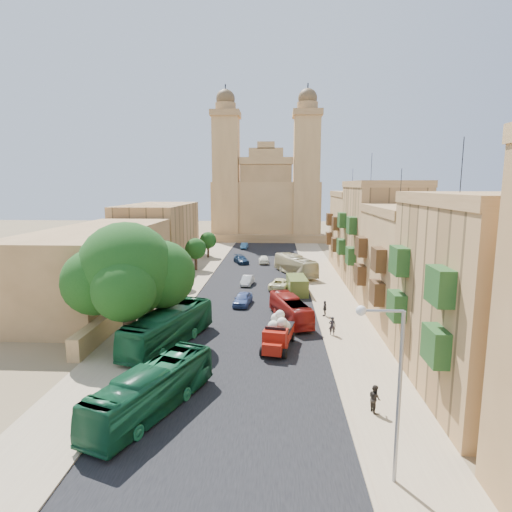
# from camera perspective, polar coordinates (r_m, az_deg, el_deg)

# --- Properties ---
(ground) EXTENTS (260.00, 260.00, 0.00)m
(ground) POSITION_cam_1_polar(r_m,az_deg,el_deg) (32.68, -2.38, -14.53)
(ground) COLOR brown
(road_surface) EXTENTS (14.00, 140.00, 0.01)m
(road_surface) POSITION_cam_1_polar(r_m,az_deg,el_deg) (61.26, 0.19, -3.08)
(road_surface) COLOR black
(road_surface) RESTS_ON ground
(sidewalk_east) EXTENTS (5.00, 140.00, 0.01)m
(sidewalk_east) POSITION_cam_1_polar(r_m,az_deg,el_deg) (61.55, 9.07, -3.13)
(sidewalk_east) COLOR tan
(sidewalk_east) RESTS_ON ground
(sidewalk_west) EXTENTS (5.00, 140.00, 0.01)m
(sidewalk_west) POSITION_cam_1_polar(r_m,az_deg,el_deg) (62.42, -8.57, -2.95)
(sidewalk_west) COLOR tan
(sidewalk_west) RESTS_ON ground
(kerb_east) EXTENTS (0.25, 140.00, 0.12)m
(kerb_east) POSITION_cam_1_polar(r_m,az_deg,el_deg) (61.32, 6.75, -3.08)
(kerb_east) COLOR tan
(kerb_east) RESTS_ON ground
(kerb_west) EXTENTS (0.25, 140.00, 0.12)m
(kerb_west) POSITION_cam_1_polar(r_m,az_deg,el_deg) (61.96, -6.30, -2.94)
(kerb_west) COLOR tan
(kerb_west) RESTS_ON ground
(townhouse_a) EXTENTS (9.00, 14.00, 16.40)m
(townhouse_a) POSITION_cam_1_polar(r_m,az_deg,el_deg) (30.57, 28.35, -4.69)
(townhouse_a) COLOR tan
(townhouse_a) RESTS_ON ground
(townhouse_b) EXTENTS (9.00, 14.00, 14.90)m
(townhouse_b) POSITION_cam_1_polar(r_m,az_deg,el_deg) (43.47, 20.42, -1.25)
(townhouse_b) COLOR #AC814D
(townhouse_b) RESTS_ON ground
(townhouse_c) EXTENTS (9.00, 14.00, 17.40)m
(townhouse_c) POSITION_cam_1_polar(r_m,az_deg,el_deg) (56.65, 16.30, 2.60)
(townhouse_c) COLOR tan
(townhouse_c) RESTS_ON ground
(townhouse_d) EXTENTS (9.00, 14.00, 15.90)m
(townhouse_d) POSITION_cam_1_polar(r_m,az_deg,el_deg) (70.34, 13.66, 3.36)
(townhouse_d) COLOR #AC814D
(townhouse_d) RESTS_ON ground
(west_wall) EXTENTS (1.00, 40.00, 1.80)m
(west_wall) POSITION_cam_1_polar(r_m,az_deg,el_deg) (53.49, -13.87, -4.22)
(west_wall) COLOR #AC814D
(west_wall) RESTS_ON ground
(west_building_low) EXTENTS (10.00, 28.00, 8.40)m
(west_building_low) POSITION_cam_1_polar(r_m,az_deg,el_deg) (52.86, -20.35, -1.04)
(west_building_low) COLOR #997042
(west_building_low) RESTS_ON ground
(west_building_mid) EXTENTS (10.00, 22.00, 10.00)m
(west_building_mid) POSITION_cam_1_polar(r_m,az_deg,el_deg) (77.07, -12.81, 3.03)
(west_building_mid) COLOR tan
(west_building_mid) RESTS_ON ground
(church) EXTENTS (28.00, 22.50, 36.30)m
(church) POSITION_cam_1_polar(r_m,az_deg,el_deg) (108.45, 1.42, 7.44)
(church) COLOR #AC814D
(church) RESTS_ON ground
(ficus_tree) EXTENTS (10.37, 9.54, 10.37)m
(ficus_tree) POSITION_cam_1_polar(r_m,az_deg,el_deg) (36.60, -16.70, -2.23)
(ficus_tree) COLOR #38281C
(ficus_tree) RESTS_ON ground
(street_tree_a) EXTENTS (2.99, 2.99, 4.60)m
(street_tree_a) POSITION_cam_1_polar(r_m,az_deg,el_deg) (44.84, -13.83, -3.99)
(street_tree_a) COLOR #38281C
(street_tree_a) RESTS_ON ground
(street_tree_b) EXTENTS (2.89, 2.89, 4.45)m
(street_tree_b) POSITION_cam_1_polar(r_m,az_deg,el_deg) (56.20, -10.34, -1.28)
(street_tree_b) COLOR #38281C
(street_tree_b) RESTS_ON ground
(street_tree_c) EXTENTS (3.31, 3.31, 5.09)m
(street_tree_c) POSITION_cam_1_polar(r_m,az_deg,el_deg) (67.70, -8.05, 0.96)
(street_tree_c) COLOR #38281C
(street_tree_c) RESTS_ON ground
(street_tree_d) EXTENTS (3.10, 3.10, 4.77)m
(street_tree_d) POSITION_cam_1_polar(r_m,az_deg,el_deg) (79.43, -6.42, 2.08)
(street_tree_d) COLOR #38281C
(street_tree_d) RESTS_ON ground
(streetlamp) EXTENTS (2.11, 0.44, 8.22)m
(streetlamp) POSITION_cam_1_polar(r_m,az_deg,el_deg) (20.09, 17.34, -14.69)
(streetlamp) COLOR gray
(streetlamp) RESTS_ON ground
(red_truck) EXTENTS (2.91, 5.45, 3.04)m
(red_truck) POSITION_cam_1_polar(r_m,az_deg,el_deg) (35.53, 2.95, -10.21)
(red_truck) COLOR maroon
(red_truck) RESTS_ON ground
(olive_pickup) EXTENTS (2.66, 5.22, 2.09)m
(olive_pickup) POSITION_cam_1_polar(r_m,az_deg,el_deg) (53.16, 5.48, -3.93)
(olive_pickup) COLOR #4B5921
(olive_pickup) RESTS_ON ground
(bus_green_south) EXTENTS (5.82, 10.21, 2.80)m
(bus_green_south) POSITION_cam_1_polar(r_m,az_deg,el_deg) (26.99, -13.66, -16.94)
(bus_green_south) COLOR #134E2D
(bus_green_south) RESTS_ON ground
(bus_green_north) EXTENTS (5.85, 11.27, 3.07)m
(bus_green_north) POSITION_cam_1_polar(r_m,az_deg,el_deg) (36.88, -11.56, -9.32)
(bus_green_north) COLOR #165A30
(bus_green_north) RESTS_ON ground
(bus_red_east) EXTENTS (4.29, 8.78, 2.38)m
(bus_red_east) POSITION_cam_1_polar(r_m,az_deg,el_deg) (42.51, 4.60, -7.10)
(bus_red_east) COLOR maroon
(bus_red_east) RESTS_ON ground
(bus_cream_east) EXTENTS (6.35, 10.48, 2.89)m
(bus_cream_east) POSITION_cam_1_polar(r_m,az_deg,el_deg) (63.99, 5.26, -1.26)
(bus_cream_east) COLOR #C3B587
(bus_cream_east) RESTS_ON ground
(car_blue_a) EXTENTS (2.26, 4.39, 1.43)m
(car_blue_a) POSITION_cam_1_polar(r_m,az_deg,el_deg) (48.01, -1.78, -5.73)
(car_blue_a) COLOR #3F5793
(car_blue_a) RESTS_ON ground
(car_white_a) EXTENTS (1.76, 3.91, 1.24)m
(car_white_a) POSITION_cam_1_polar(r_m,az_deg,el_deg) (57.52, -1.17, -3.27)
(car_white_a) COLOR silver
(car_white_a) RESTS_ON ground
(car_cream) EXTENTS (3.39, 5.39, 1.39)m
(car_cream) POSITION_cam_1_polar(r_m,az_deg,el_deg) (55.53, 3.30, -3.67)
(car_cream) COLOR #FFF6BB
(car_cream) RESTS_ON ground
(car_dkblue) EXTENTS (3.36, 4.93, 1.33)m
(car_dkblue) POSITION_cam_1_polar(r_m,az_deg,el_deg) (73.35, -2.00, -0.47)
(car_dkblue) COLOR #122541
(car_dkblue) RESTS_ON ground
(car_white_b) EXTENTS (1.94, 4.27, 1.42)m
(car_white_b) POSITION_cam_1_polar(r_m,az_deg,el_deg) (73.31, 1.04, -0.44)
(car_white_b) COLOR white
(car_white_b) RESTS_ON ground
(car_blue_b) EXTENTS (1.44, 3.76, 1.22)m
(car_blue_b) POSITION_cam_1_polar(r_m,az_deg,el_deg) (90.36, -1.58, 1.37)
(car_blue_b) COLOR teal
(car_blue_b) RESTS_ON ground
(pedestrian_a) EXTENTS (0.69, 0.53, 1.69)m
(pedestrian_a) POSITION_cam_1_polar(r_m,az_deg,el_deg) (39.29, 10.13, -9.16)
(pedestrian_a) COLOR black
(pedestrian_a) RESTS_ON ground
(pedestrian_b) EXTENTS (0.83, 0.95, 1.67)m
(pedestrian_b) POSITION_cam_1_polar(r_m,az_deg,el_deg) (27.47, 15.56, -17.83)
(pedestrian_b) COLOR #29231E
(pedestrian_b) RESTS_ON ground
(pedestrian_c) EXTENTS (0.71, 1.02, 1.61)m
(pedestrian_c) POSITION_cam_1_polar(r_m,az_deg,el_deg) (44.58, 9.16, -6.93)
(pedestrian_c) COLOR #2A2A2F
(pedestrian_c) RESTS_ON ground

